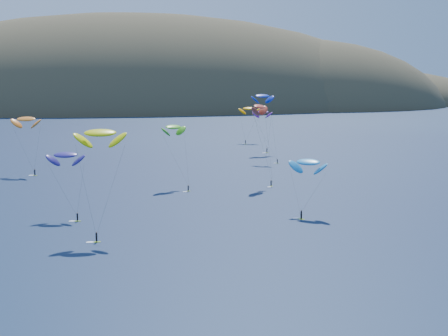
% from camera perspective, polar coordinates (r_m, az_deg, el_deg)
% --- Properties ---
extents(ground, '(2800.00, 2800.00, 0.00)m').
position_cam_1_polar(ground, '(88.18, 14.94, -13.31)').
color(ground, black).
rests_on(ground, ground).
extents(island, '(730.00, 300.00, 210.00)m').
position_cam_1_polar(island, '(640.66, -5.92, 4.62)').
color(island, '#3D3526').
rests_on(island, ground).
extents(kitesurfer_1, '(11.12, 11.58, 20.75)m').
position_cam_1_polar(kitesurfer_1, '(216.10, -17.65, 4.28)').
color(kitesurfer_1, '#AADC18').
rests_on(kitesurfer_1, ground).
extents(kitesurfer_2, '(10.33, 10.65, 23.50)m').
position_cam_1_polar(kitesurfer_2, '(128.90, -11.26, 3.16)').
color(kitesurfer_2, '#AADC18').
rests_on(kitesurfer_2, ground).
extents(kitesurfer_3, '(9.21, 15.69, 19.59)m').
position_cam_1_polar(kitesurfer_3, '(183.45, -4.66, 3.75)').
color(kitesurfer_3, '#AADC18').
rests_on(kitesurfer_3, ground).
extents(kitesurfer_4, '(11.17, 8.00, 26.49)m').
position_cam_1_polar(kitesurfer_4, '(263.15, 3.54, 6.59)').
color(kitesurfer_4, '#AADC18').
rests_on(kitesurfer_4, ground).
extents(kitesurfer_5, '(9.48, 11.69, 14.68)m').
position_cam_1_polar(kitesurfer_5, '(147.28, 7.70, 0.53)').
color(kitesurfer_5, '#AADC18').
rests_on(kitesurfer_5, ground).
extents(kitesurfer_6, '(8.47, 10.90, 20.67)m').
position_cam_1_polar(kitesurfer_6, '(234.31, 3.53, 5.13)').
color(kitesurfer_6, '#AADC18').
rests_on(kitesurfer_6, ground).
extents(kitesurfer_9, '(8.77, 12.84, 25.50)m').
position_cam_1_polar(kitesurfer_9, '(186.81, 3.26, 5.62)').
color(kitesurfer_9, '#AADC18').
rests_on(kitesurfer_9, ground).
extents(kitesurfer_10, '(9.15, 10.74, 16.47)m').
position_cam_1_polar(kitesurfer_10, '(148.20, -14.29, 1.16)').
color(kitesurfer_10, '#AADC18').
rests_on(kitesurfer_10, ground).
extents(kitesurfer_11, '(10.51, 13.56, 18.91)m').
position_cam_1_polar(kitesurfer_11, '(302.94, 2.30, 5.46)').
color(kitesurfer_11, '#AADC18').
rests_on(kitesurfer_11, ground).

